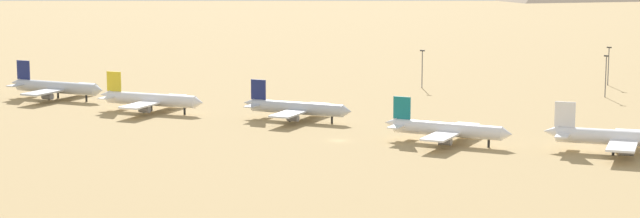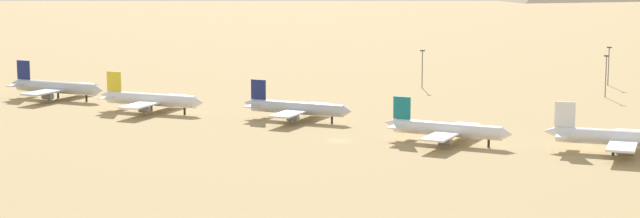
# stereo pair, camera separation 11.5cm
# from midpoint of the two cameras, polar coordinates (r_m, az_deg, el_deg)

# --- Properties ---
(ground) EXTENTS (4000.00, 4000.00, 0.00)m
(ground) POSITION_cam_midpoint_polar(r_m,az_deg,el_deg) (302.61, 0.95, -1.66)
(ground) COLOR tan
(parked_jet_navy_1) EXTENTS (39.28, 33.26, 12.97)m
(parked_jet_navy_1) POSITION_cam_midpoint_polar(r_m,az_deg,el_deg) (391.05, -13.55, 1.10)
(parked_jet_navy_1) COLOR silver
(parked_jet_navy_1) RESTS_ON ground
(parked_jet_yellow_2) EXTENTS (38.06, 32.39, 12.59)m
(parked_jet_yellow_2) POSITION_cam_midpoint_polar(r_m,az_deg,el_deg) (355.97, -8.81, 0.49)
(parked_jet_yellow_2) COLOR white
(parked_jet_yellow_2) RESTS_ON ground
(parked_jet_navy_3) EXTENTS (36.53, 30.98, 12.07)m
(parked_jet_navy_3) POSITION_cam_midpoint_polar(r_m,az_deg,el_deg) (335.26, -1.25, 0.05)
(parked_jet_navy_3) COLOR silver
(parked_jet_navy_3) RESTS_ON ground
(parked_jet_teal_4) EXTENTS (36.72, 31.02, 12.12)m
(parked_jet_teal_4) POSITION_cam_midpoint_polar(r_m,az_deg,el_deg) (299.27, 6.56, -1.06)
(parked_jet_teal_4) COLOR white
(parked_jet_teal_4) RESTS_ON ground
(parked_jet_white_5) EXTENTS (39.01, 33.41, 12.97)m
(parked_jet_white_5) POSITION_cam_midpoint_polar(r_m,az_deg,el_deg) (293.58, 15.25, -1.45)
(parked_jet_white_5) COLOR white
(parked_jet_white_5) RESTS_ON ground
(light_pole_west) EXTENTS (1.80, 0.50, 14.88)m
(light_pole_west) POSITION_cam_midpoint_polar(r_m,az_deg,el_deg) (397.75, 14.61, 1.83)
(light_pole_west) COLOR #59595E
(light_pole_west) RESTS_ON ground
(light_pole_mid) EXTENTS (1.80, 0.50, 14.73)m
(light_pole_mid) POSITION_cam_midpoint_polar(r_m,az_deg,el_deg) (430.99, 14.74, 2.33)
(light_pole_mid) COLOR #59595E
(light_pole_mid) RESTS_ON ground
(light_pole_east) EXTENTS (1.80, 0.50, 14.30)m
(light_pole_east) POSITION_cam_midpoint_polar(r_m,az_deg,el_deg) (410.87, 5.32, 2.24)
(light_pole_east) COLOR #59595E
(light_pole_east) RESTS_ON ground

